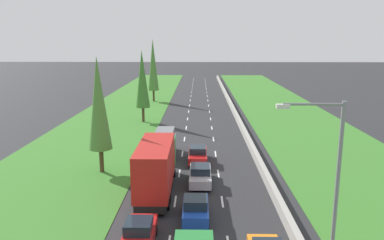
{
  "coord_description": "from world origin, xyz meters",
  "views": [
    {
      "loc": [
        -0.0,
        0.87,
        11.73
      ],
      "look_at": [
        -0.99,
        52.29,
        0.83
      ],
      "focal_mm": 35.29,
      "sensor_mm": 36.0,
      "label": 1
    }
  ],
  "objects_px": {
    "blue_hatchback_centre_lane": "(196,209)",
    "red_sedan_centre_lane": "(198,154)",
    "grey_van_left_lane": "(165,142)",
    "red_hatchback_left_lane": "(140,233)",
    "red_box_truck_left_lane": "(157,166)",
    "poplar_tree_second": "(99,104)",
    "street_light_mast": "(331,179)",
    "poplar_tree_third": "(142,79)",
    "silver_sedan_centre_lane": "(200,175)",
    "poplar_tree_fourth": "(153,65)"
  },
  "relations": [
    {
      "from": "grey_van_left_lane",
      "to": "poplar_tree_third",
      "type": "xyz_separation_m",
      "value": [
        -4.67,
        16.32,
        4.85
      ]
    },
    {
      "from": "red_hatchback_left_lane",
      "to": "red_sedan_centre_lane",
      "type": "relative_size",
      "value": 0.87
    },
    {
      "from": "silver_sedan_centre_lane",
      "to": "poplar_tree_second",
      "type": "height_order",
      "value": "poplar_tree_second"
    },
    {
      "from": "red_box_truck_left_lane",
      "to": "poplar_tree_third",
      "type": "xyz_separation_m",
      "value": [
        -4.88,
        26.03,
        4.06
      ]
    },
    {
      "from": "silver_sedan_centre_lane",
      "to": "poplar_tree_fourth",
      "type": "relative_size",
      "value": 0.38
    },
    {
      "from": "red_sedan_centre_lane",
      "to": "poplar_tree_fourth",
      "type": "xyz_separation_m",
      "value": [
        -8.76,
        37.43,
        6.23
      ]
    },
    {
      "from": "red_box_truck_left_lane",
      "to": "red_sedan_centre_lane",
      "type": "height_order",
      "value": "red_box_truck_left_lane"
    },
    {
      "from": "poplar_tree_second",
      "to": "street_light_mast",
      "type": "xyz_separation_m",
      "value": [
        15.11,
        -15.19,
        -1.04
      ]
    },
    {
      "from": "street_light_mast",
      "to": "poplar_tree_third",
      "type": "bearing_deg",
      "value": 111.55
    },
    {
      "from": "red_sedan_centre_lane",
      "to": "silver_sedan_centre_lane",
      "type": "bearing_deg",
      "value": -87.59
    },
    {
      "from": "poplar_tree_second",
      "to": "poplar_tree_third",
      "type": "height_order",
      "value": "poplar_tree_second"
    },
    {
      "from": "blue_hatchback_centre_lane",
      "to": "red_box_truck_left_lane",
      "type": "xyz_separation_m",
      "value": [
        -3.07,
        4.68,
        1.35
      ]
    },
    {
      "from": "blue_hatchback_centre_lane",
      "to": "red_box_truck_left_lane",
      "type": "bearing_deg",
      "value": 123.3
    },
    {
      "from": "blue_hatchback_centre_lane",
      "to": "silver_sedan_centre_lane",
      "type": "height_order",
      "value": "blue_hatchback_centre_lane"
    },
    {
      "from": "red_sedan_centre_lane",
      "to": "blue_hatchback_centre_lane",
      "type": "bearing_deg",
      "value": -90.38
    },
    {
      "from": "blue_hatchback_centre_lane",
      "to": "grey_van_left_lane",
      "type": "height_order",
      "value": "grey_van_left_lane"
    },
    {
      "from": "poplar_tree_second",
      "to": "poplar_tree_fourth",
      "type": "relative_size",
      "value": 0.87
    },
    {
      "from": "red_hatchback_left_lane",
      "to": "blue_hatchback_centre_lane",
      "type": "distance_m",
      "value": 4.58
    },
    {
      "from": "poplar_tree_second",
      "to": "red_hatchback_left_lane",
      "type": "bearing_deg",
      "value": -66.75
    },
    {
      "from": "blue_hatchback_centre_lane",
      "to": "street_light_mast",
      "type": "bearing_deg",
      "value": -42.29
    },
    {
      "from": "poplar_tree_second",
      "to": "street_light_mast",
      "type": "bearing_deg",
      "value": -45.16
    },
    {
      "from": "red_sedan_centre_lane",
      "to": "grey_van_left_lane",
      "type": "distance_m",
      "value": 4.03
    },
    {
      "from": "blue_hatchback_centre_lane",
      "to": "poplar_tree_second",
      "type": "bearing_deg",
      "value": 132.84
    },
    {
      "from": "red_hatchback_left_lane",
      "to": "blue_hatchback_centre_lane",
      "type": "height_order",
      "value": "same"
    },
    {
      "from": "grey_van_left_lane",
      "to": "poplar_tree_second",
      "type": "bearing_deg",
      "value": -136.1
    },
    {
      "from": "street_light_mast",
      "to": "red_sedan_centre_lane",
      "type": "bearing_deg",
      "value": 109.49
    },
    {
      "from": "blue_hatchback_centre_lane",
      "to": "red_sedan_centre_lane",
      "type": "relative_size",
      "value": 0.87
    },
    {
      "from": "poplar_tree_fourth",
      "to": "grey_van_left_lane",
      "type": "bearing_deg",
      "value": -81.3
    },
    {
      "from": "red_hatchback_left_lane",
      "to": "grey_van_left_lane",
      "type": "bearing_deg",
      "value": 90.22
    },
    {
      "from": "poplar_tree_third",
      "to": "street_light_mast",
      "type": "xyz_separation_m",
      "value": [
        14.46,
        -36.63,
        -1.01
      ]
    },
    {
      "from": "blue_hatchback_centre_lane",
      "to": "red_sedan_centre_lane",
      "type": "xyz_separation_m",
      "value": [
        0.08,
        12.25,
        -0.02
      ]
    },
    {
      "from": "red_sedan_centre_lane",
      "to": "street_light_mast",
      "type": "bearing_deg",
      "value": -70.51
    },
    {
      "from": "poplar_tree_third",
      "to": "street_light_mast",
      "type": "distance_m",
      "value": 39.39
    },
    {
      "from": "red_sedan_centre_lane",
      "to": "street_light_mast",
      "type": "relative_size",
      "value": 0.5
    },
    {
      "from": "poplar_tree_third",
      "to": "blue_hatchback_centre_lane",
      "type": "bearing_deg",
      "value": -75.48
    },
    {
      "from": "grey_van_left_lane",
      "to": "red_hatchback_left_lane",
      "type": "bearing_deg",
      "value": -89.78
    },
    {
      "from": "blue_hatchback_centre_lane",
      "to": "poplar_tree_second",
      "type": "distance_m",
      "value": 13.76
    },
    {
      "from": "blue_hatchback_centre_lane",
      "to": "poplar_tree_second",
      "type": "xyz_separation_m",
      "value": [
        -8.59,
        9.27,
        5.43
      ]
    },
    {
      "from": "red_hatchback_left_lane",
      "to": "grey_van_left_lane",
      "type": "distance_m",
      "value": 17.66
    },
    {
      "from": "silver_sedan_centre_lane",
      "to": "street_light_mast",
      "type": "distance_m",
      "value": 14.59
    },
    {
      "from": "red_sedan_centre_lane",
      "to": "red_hatchback_left_lane",
      "type": "bearing_deg",
      "value": -101.98
    },
    {
      "from": "poplar_tree_second",
      "to": "poplar_tree_third",
      "type": "xyz_separation_m",
      "value": [
        0.64,
        21.44,
        -0.02
      ]
    },
    {
      "from": "poplar_tree_third",
      "to": "poplar_tree_fourth",
      "type": "distance_m",
      "value": 19.0
    },
    {
      "from": "red_box_truck_left_lane",
      "to": "street_light_mast",
      "type": "distance_m",
      "value": 14.61
    },
    {
      "from": "red_sedan_centre_lane",
      "to": "grey_van_left_lane",
      "type": "bearing_deg",
      "value": 147.51
    },
    {
      "from": "grey_van_left_lane",
      "to": "street_light_mast",
      "type": "height_order",
      "value": "street_light_mast"
    },
    {
      "from": "poplar_tree_third",
      "to": "red_hatchback_left_lane",
      "type": "bearing_deg",
      "value": -82.05
    },
    {
      "from": "red_box_truck_left_lane",
      "to": "red_sedan_centre_lane",
      "type": "distance_m",
      "value": 8.31
    },
    {
      "from": "red_hatchback_left_lane",
      "to": "red_box_truck_left_lane",
      "type": "distance_m",
      "value": 8.06
    },
    {
      "from": "poplar_tree_third",
      "to": "street_light_mast",
      "type": "height_order",
      "value": "poplar_tree_third"
    }
  ]
}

